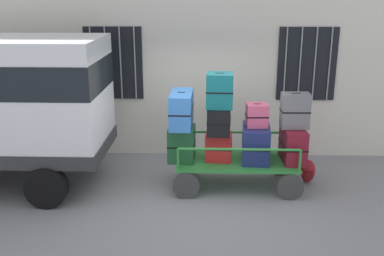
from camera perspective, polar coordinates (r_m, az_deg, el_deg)
ground_plane at (r=7.99m, az=0.75°, el=-8.53°), size 40.00×40.00×0.00m
building_wall at (r=9.48m, az=1.08°, el=11.30°), size 12.00×0.38×5.00m
luggage_cart at (r=8.23m, az=5.67°, el=-4.75°), size 2.24×1.13×0.51m
cart_railing at (r=8.08m, az=5.76°, el=-1.91°), size 2.12×1.00×0.40m
suitcase_left_bottom at (r=8.05m, az=-1.32°, el=-1.97°), size 0.50×0.55×0.63m
suitcase_left_middle at (r=7.92m, az=-1.33°, el=2.40°), size 0.41×0.91×0.61m
suitcase_midleft_bottom at (r=8.07m, az=3.40°, el=-2.40°), size 0.50×0.40×0.51m
suitcase_midleft_middle at (r=7.94m, az=3.46°, el=1.01°), size 0.44×0.63×0.48m
suitcase_midleft_top at (r=7.76m, az=3.54°, el=4.78°), size 0.48×0.46×0.61m
suitcase_center_bottom at (r=8.13m, az=8.08°, el=-1.95°), size 0.55×0.81×0.63m
suitcase_center_middle at (r=7.99m, az=8.23°, el=1.62°), size 0.39×0.36×0.41m
suitcase_midright_bottom at (r=8.23m, az=12.69°, el=-2.04°), size 0.40×0.78×0.62m
suitcase_midright_middle at (r=8.07m, az=12.95°, el=2.17°), size 0.50×0.33×0.62m
backpack at (r=8.70m, az=14.52°, el=-5.34°), size 0.27×0.22×0.44m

